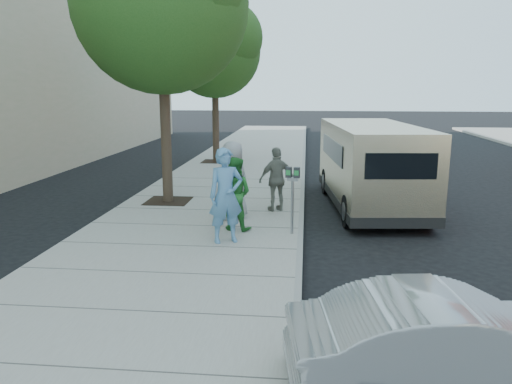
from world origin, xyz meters
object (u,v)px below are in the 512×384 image
van (370,164)px  sedan (455,347)px  person_officer (226,196)px  person_green_shirt (235,194)px  person_striped_polo (277,179)px  person_gray_shirt (233,180)px  tree_far (216,47)px  parking_meter (293,186)px

van → sedan: 8.80m
person_officer → person_green_shirt: (0.04, 0.94, -0.16)m
person_striped_polo → person_officer: bearing=45.7°
person_gray_shirt → person_striped_polo: (1.01, 0.90, -0.12)m
person_gray_shirt → person_officer: bearing=47.4°
sedan → person_green_shirt: person_green_shirt is taller
tree_far → person_striped_polo: bearing=-70.0°
person_gray_shirt → tree_far: bearing=-124.3°
van → person_green_shirt: bearing=-142.8°
person_green_shirt → person_striped_polo: person_striped_polo is taller
person_officer → person_gray_shirt: (-0.13, 1.84, -0.03)m
parking_meter → person_green_shirt: (-1.29, 0.24, -0.25)m
sedan → person_officer: (-3.22, 4.77, 0.53)m
van → person_gray_shirt: 4.12m
sedan → person_striped_polo: size_ratio=2.17×
parking_meter → van: bearing=67.9°
sedan → person_gray_shirt: bearing=19.3°
tree_far → person_striped_polo: tree_far is taller
person_officer → person_gray_shirt: 1.85m
person_officer → person_striped_polo: person_officer is taller
parking_meter → person_officer: size_ratio=0.76×
parking_meter → sedan: bearing=-61.4°
person_green_shirt → person_striped_polo: 1.99m
person_striped_polo → person_gray_shirt: bearing=15.1°
parking_meter → person_striped_polo: 2.10m
person_green_shirt → sedan: bearing=134.4°
person_officer → person_green_shirt: person_officer is taller
van → sedan: (-0.15, -8.78, -0.63)m
person_officer → van: bearing=26.7°
person_striped_polo → person_green_shirt: bearing=38.6°
person_green_shirt → person_gray_shirt: person_gray_shirt is taller
tree_far → person_officer: 11.96m
tree_far → sedan: size_ratio=1.82×
parking_meter → van: 3.89m
van → person_gray_shirt: size_ratio=3.36×
parking_meter → van: van is taller
parking_meter → person_officer: person_officer is taller
person_green_shirt → van: bearing=-122.0°
sedan → person_officer: 5.78m
parking_meter → person_striped_polo: (-0.45, 2.04, -0.24)m
parking_meter → person_striped_polo: size_ratio=0.89×
sedan → van: bearing=-8.5°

